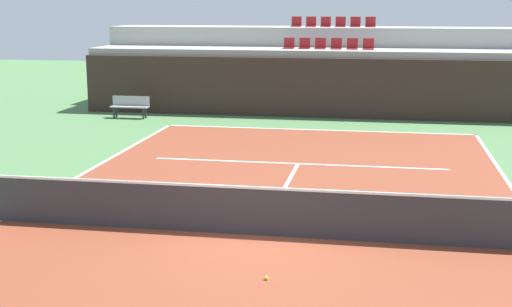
{
  "coord_description": "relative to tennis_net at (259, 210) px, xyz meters",
  "views": [
    {
      "loc": [
        2.29,
        -13.04,
        4.42
      ],
      "look_at": [
        -0.41,
        2.0,
        1.2
      ],
      "focal_mm": 50.2,
      "sensor_mm": 36.0,
      "label": 1
    }
  ],
  "objects": [
    {
      "name": "ground_plane",
      "position": [
        0.0,
        0.0,
        -0.51
      ],
      "size": [
        80.0,
        80.0,
        0.0
      ],
      "primitive_type": "plane",
      "color": "#477042"
    },
    {
      "name": "stands_tier_lower",
      "position": [
        0.0,
        16.24,
        0.79
      ],
      "size": [
        19.59,
        2.4,
        2.59
      ],
      "primitive_type": "cube",
      "color": "#9E9E99",
      "rests_on": "ground_plane"
    },
    {
      "name": "seating_row_upper",
      "position": [
        -0.0,
        18.73,
        3.02
      ],
      "size": [
        3.67,
        0.44,
        0.44
      ],
      "color": "maroon",
      "rests_on": "stands_tier_upper"
    },
    {
      "name": "tennis_net",
      "position": [
        0.0,
        0.0,
        0.0
      ],
      "size": [
        11.08,
        0.08,
        1.07
      ],
      "color": "black",
      "rests_on": "court_surface"
    },
    {
      "name": "stands_tier_upper",
      "position": [
        0.0,
        18.64,
        1.19
      ],
      "size": [
        19.59,
        2.4,
        3.41
      ],
      "primitive_type": "cube",
      "color": "#9E9E99",
      "rests_on": "ground_plane"
    },
    {
      "name": "service_line_far",
      "position": [
        0.0,
        6.4,
        -0.5
      ],
      "size": [
        8.26,
        0.1,
        0.0
      ],
      "primitive_type": "cube",
      "color": "white",
      "rests_on": "court_surface"
    },
    {
      "name": "tennis_ball_1",
      "position": [
        0.52,
        -2.23,
        -0.47
      ],
      "size": [
        0.07,
        0.07,
        0.07
      ],
      "primitive_type": "sphere",
      "color": "#CCE033",
      "rests_on": "court_surface"
    },
    {
      "name": "centre_service_line",
      "position": [
        0.0,
        3.2,
        -0.5
      ],
      "size": [
        0.1,
        6.4,
        0.0
      ],
      "primitive_type": "cube",
      "color": "white",
      "rests_on": "court_surface"
    },
    {
      "name": "sideline_left",
      "position": [
        -5.45,
        0.0,
        -0.5
      ],
      "size": [
        0.1,
        24.0,
        0.0
      ],
      "primitive_type": "cube",
      "color": "white",
      "rests_on": "court_surface"
    },
    {
      "name": "court_surface",
      "position": [
        0.0,
        0.0,
        -0.5
      ],
      "size": [
        11.0,
        24.0,
        0.01
      ],
      "primitive_type": "cube",
      "color": "brown",
      "rests_on": "ground_plane"
    },
    {
      "name": "player_bench",
      "position": [
        -7.48,
        13.43,
        -0.0
      ],
      "size": [
        1.5,
        0.4,
        0.85
      ],
      "color": "#99999E",
      "rests_on": "ground_plane"
    },
    {
      "name": "seating_row_lower",
      "position": [
        -0.0,
        16.33,
        2.21
      ],
      "size": [
        3.67,
        0.44,
        0.44
      ],
      "color": "maroon",
      "rests_on": "stands_tier_lower"
    },
    {
      "name": "baseline_far",
      "position": [
        0.0,
        11.95,
        -0.5
      ],
      "size": [
        11.0,
        0.1,
        0.0
      ],
      "primitive_type": "cube",
      "color": "white",
      "rests_on": "court_surface"
    },
    {
      "name": "back_wall",
      "position": [
        0.0,
        14.89,
        0.66
      ],
      "size": [
        19.59,
        0.3,
        2.33
      ],
      "primitive_type": "cube",
      "color": "#33231E",
      "rests_on": "ground_plane"
    }
  ]
}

